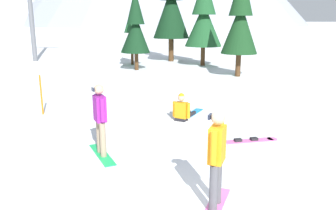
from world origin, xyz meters
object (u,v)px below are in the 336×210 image
object	(u,v)px
snowboarder_foreground	(217,158)
snowboarder_midground	(100,118)
snowboarder_background	(184,110)
pine_tree_young	(204,17)
trail_marker_pole	(41,95)
pine_tree_tall	(240,19)
loose_snowboard_near_right	(246,141)
pine_tree_leaning	(136,26)
pine_tree_twin	(132,34)
pine_tree_short	(171,3)

from	to	relation	value
snowboarder_foreground	snowboarder_midground	distance (m)	3.52
snowboarder_background	pine_tree_young	bearing A→B (deg)	88.77
snowboarder_midground	trail_marker_pole	bearing A→B (deg)	133.87
trail_marker_pole	snowboarder_midground	bearing A→B (deg)	-46.13
trail_marker_pole	pine_tree_tall	size ratio (longest dim) A/B	0.23
pine_tree_tall	snowboarder_background	bearing A→B (deg)	-104.92
loose_snowboard_near_right	snowboarder_midground	bearing A→B (deg)	-158.74
snowboarder_background	pine_tree_young	distance (m)	14.28
snowboarder_midground	trail_marker_pole	size ratio (longest dim) A/B	1.26
snowboarder_midground	pine_tree_tall	size ratio (longest dim) A/B	0.29
pine_tree_young	snowboarder_midground	bearing A→B (deg)	-96.85
snowboarder_midground	pine_tree_leaning	size ratio (longest dim) A/B	0.35
snowboarder_foreground	pine_tree_twin	xyz separation A→B (m)	(-5.91, 19.33, 1.26)
pine_tree_twin	pine_tree_tall	size ratio (longest dim) A/B	0.67
pine_tree_twin	pine_tree_tall	xyz separation A→B (m)	(7.39, -4.46, 1.10)
pine_tree_young	pine_tree_tall	distance (m)	5.10
pine_tree_young	pine_tree_tall	bearing A→B (deg)	-64.63
loose_snowboard_near_right	snowboarder_background	bearing A→B (deg)	134.12
snowboarder_midground	pine_tree_short	xyz separation A→B (m)	(-0.51, 19.65, 3.56)
pine_tree_twin	pine_tree_leaning	bearing A→B (deg)	-71.43
pine_tree_twin	pine_tree_young	world-z (taller)	pine_tree_young
pine_tree_tall	pine_tree_short	xyz separation A→B (m)	(-4.77, 6.93, 1.19)
trail_marker_pole	pine_tree_leaning	size ratio (longest dim) A/B	0.27
pine_tree_twin	pine_tree_short	distance (m)	4.26
snowboarder_foreground	trail_marker_pole	size ratio (longest dim) A/B	1.27
snowboarder_foreground	pine_tree_leaning	bearing A→B (deg)	106.75
snowboarder_midground	loose_snowboard_near_right	xyz separation A→B (m)	(3.68, 1.43, -0.93)
trail_marker_pole	pine_tree_twin	distance (m)	13.88
snowboarder_background	loose_snowboard_near_right	xyz separation A→B (m)	(1.90, -1.96, -0.30)
pine_tree_young	pine_tree_tall	world-z (taller)	pine_tree_young
pine_tree_leaning	trail_marker_pole	bearing A→B (deg)	-95.22
loose_snowboard_near_right	pine_tree_tall	world-z (taller)	pine_tree_tall
snowboarder_midground	snowboarder_background	distance (m)	3.89
loose_snowboard_near_right	pine_tree_tall	xyz separation A→B (m)	(0.58, 11.28, 3.31)
snowboarder_foreground	pine_tree_short	distance (m)	22.33
snowboarder_midground	pine_tree_tall	bearing A→B (deg)	71.46
loose_snowboard_near_right	pine_tree_young	world-z (taller)	pine_tree_young
pine_tree_leaning	pine_tree_tall	bearing A→B (deg)	-15.60
snowboarder_foreground	trail_marker_pole	xyz separation A→B (m)	(-6.04, 5.53, -0.26)
snowboarder_foreground	snowboarder_midground	size ratio (longest dim) A/B	1.01
snowboarder_background	loose_snowboard_near_right	world-z (taller)	snowboarder_background
snowboarder_midground	pine_tree_twin	bearing A→B (deg)	100.30
snowboarder_midground	pine_tree_twin	distance (m)	17.51
snowboarder_midground	pine_tree_short	distance (m)	19.97
snowboarder_foreground	pine_tree_tall	distance (m)	15.13
trail_marker_pole	pine_tree_twin	xyz separation A→B (m)	(0.13, 13.80, 1.52)
pine_tree_tall	snowboarder_midground	bearing A→B (deg)	-108.54
pine_tree_young	pine_tree_leaning	distance (m)	5.17
snowboarder_midground	pine_tree_leaning	xyz separation A→B (m)	(-2.23, 14.53, 1.88)
trail_marker_pole	pine_tree_tall	xyz separation A→B (m)	(7.52, 9.34, 2.62)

